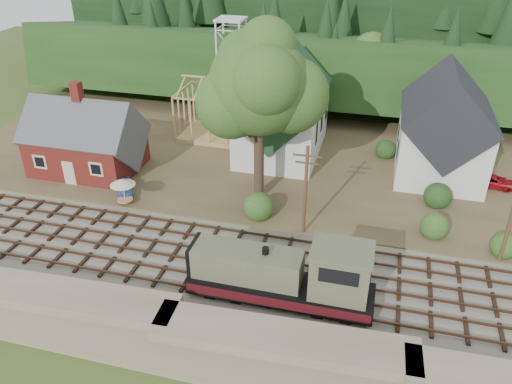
% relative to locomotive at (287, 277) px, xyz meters
% --- Properties ---
extents(ground, '(140.00, 140.00, 0.00)m').
position_rel_locomotive_xyz_m(ground, '(-7.29, 3.00, -2.17)').
color(ground, '#384C1E').
rests_on(ground, ground).
extents(embankment, '(64.00, 5.00, 1.60)m').
position_rel_locomotive_xyz_m(embankment, '(-7.29, -5.50, -2.17)').
color(embankment, '#7F7259').
rests_on(embankment, ground).
extents(railroad_bed, '(64.00, 11.00, 0.16)m').
position_rel_locomotive_xyz_m(railroad_bed, '(-7.29, 3.00, -2.09)').
color(railroad_bed, '#726B5B').
rests_on(railroad_bed, ground).
extents(village_flat, '(64.00, 26.00, 0.30)m').
position_rel_locomotive_xyz_m(village_flat, '(-7.29, 21.00, -2.02)').
color(village_flat, brown).
rests_on(village_flat, ground).
extents(hillside, '(70.00, 28.96, 12.74)m').
position_rel_locomotive_xyz_m(hillside, '(-7.29, 45.00, -2.17)').
color(hillside, '#1E3F19').
rests_on(hillside, ground).
extents(ridge, '(80.00, 20.00, 12.00)m').
position_rel_locomotive_xyz_m(ridge, '(-7.29, 61.00, -2.17)').
color(ridge, black).
rests_on(ridge, ground).
extents(depot, '(10.80, 7.41, 9.00)m').
position_rel_locomotive_xyz_m(depot, '(-23.29, 14.00, 1.05)').
color(depot, '#5D1915').
rests_on(depot, village_flat).
extents(church, '(8.40, 15.17, 13.00)m').
position_rel_locomotive_xyz_m(church, '(-5.29, 22.68, 3.01)').
color(church, silver).
rests_on(church, village_flat).
extents(farmhouse, '(8.40, 10.80, 10.60)m').
position_rel_locomotive_xyz_m(farmhouse, '(10.71, 22.00, 2.70)').
color(farmhouse, silver).
rests_on(farmhouse, village_flat).
extents(timber_frame, '(8.20, 6.20, 6.99)m').
position_rel_locomotive_xyz_m(timber_frame, '(-13.29, 25.00, 1.10)').
color(timber_frame, tan).
rests_on(timber_frame, village_flat).
extents(lattice_tower, '(3.20, 3.20, 12.12)m').
position_rel_locomotive_xyz_m(lattice_tower, '(-13.29, 31.00, 7.86)').
color(lattice_tower, silver).
rests_on(lattice_tower, village_flat).
extents(big_tree, '(10.90, 8.40, 14.70)m').
position_rel_locomotive_xyz_m(big_tree, '(-5.13, 13.08, 8.05)').
color(big_tree, '#38281E').
rests_on(big_tree, village_flat).
extents(telegraph_pole_near, '(2.20, 0.28, 8.00)m').
position_rel_locomotive_xyz_m(telegraph_pole_near, '(-0.29, 8.20, 2.08)').
color(telegraph_pole_near, '#4C331E').
rests_on(telegraph_pole_near, ground).
extents(telegraph_pole_far, '(2.20, 0.28, 8.00)m').
position_rel_locomotive_xyz_m(telegraph_pole_far, '(14.71, 8.20, 2.08)').
color(telegraph_pole_far, '#4C331E').
rests_on(telegraph_pole_far, ground).
extents(locomotive, '(12.32, 3.08, 4.92)m').
position_rel_locomotive_xyz_m(locomotive, '(0.00, 0.00, 0.00)').
color(locomotive, black).
rests_on(locomotive, railroad_bed).
extents(car_blue, '(2.84, 3.66, 1.16)m').
position_rel_locomotive_xyz_m(car_blue, '(-17.44, 10.31, -1.29)').
color(car_blue, '#5D7AC7').
rests_on(car_blue, village_flat).
extents(car_green, '(4.28, 2.39, 1.34)m').
position_rel_locomotive_xyz_m(car_green, '(-28.24, 16.26, -1.20)').
color(car_green, '#76A16F').
rests_on(car_green, village_flat).
extents(car_red, '(4.20, 2.35, 1.11)m').
position_rel_locomotive_xyz_m(car_red, '(15.84, 20.40, -1.31)').
color(car_red, red).
rests_on(car_red, village_flat).
extents(patio_set, '(2.21, 2.21, 2.47)m').
position_rel_locomotive_xyz_m(patio_set, '(-16.51, 8.50, 0.23)').
color(patio_set, silver).
rests_on(patio_set, village_flat).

